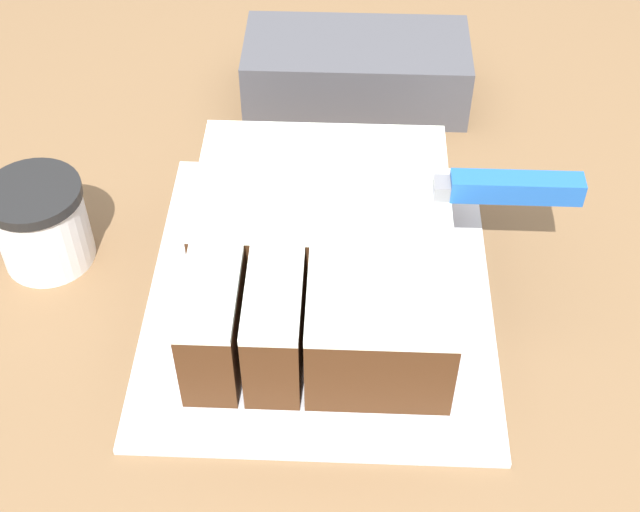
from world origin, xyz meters
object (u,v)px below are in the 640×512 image
knife (484,188)px  coffee_cup (41,224)px  cake_board (320,292)px  cake (323,254)px  storage_box (356,71)px

knife → coffee_cup: bearing=-0.3°
cake_board → coffee_cup: (-0.26, 0.04, 0.04)m
cake → knife: 0.15m
knife → cake: bearing=13.4°
cake_board → cake: size_ratio=1.33×
cake → knife: bearing=13.3°
cake → coffee_cup: cake is taller
cake_board → coffee_cup: bearing=171.6°
knife → storage_box: size_ratio=1.24×
storage_box → knife: bearing=-67.6°
cake_board → cake: 0.05m
cake_board → storage_box: bearing=84.6°
coffee_cup → storage_box: 0.40m
cake_board → cake: bearing=49.3°
knife → storage_box: knife is taller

